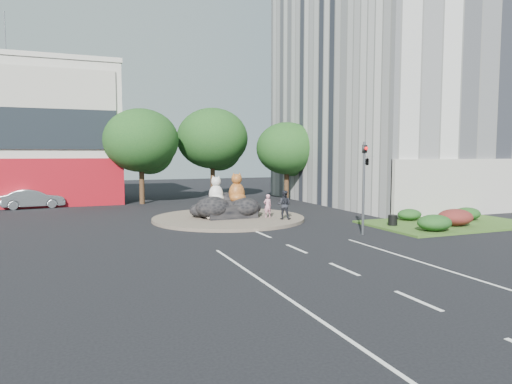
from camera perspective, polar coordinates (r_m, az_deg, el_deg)
ground at (r=21.21m, az=5.08°, el=-7.10°), size 120.00×120.00×0.00m
roundabout_island at (r=30.32m, az=-3.45°, el=-3.30°), size 10.00×10.00×0.20m
rock_plinth at (r=30.25m, az=-3.46°, el=-2.27°), size 3.20×2.60×0.90m
office_tower at (r=47.18m, az=19.26°, el=20.69°), size 20.00×20.00×35.00m
grass_verge at (r=30.62m, az=22.94°, el=-3.67°), size 10.00×6.00×0.12m
tree_left at (r=40.96m, az=-14.10°, el=5.88°), size 6.46×6.46×8.27m
tree_mid at (r=44.38m, az=-5.40°, el=6.31°), size 6.84×6.84×8.76m
tree_right at (r=42.76m, az=3.90°, el=5.13°), size 5.70×5.70×7.30m
hedge_near_green at (r=27.06m, az=21.41°, el=-3.60°), size 2.00×1.60×0.90m
hedge_red at (r=29.50m, az=23.65°, el=-2.91°), size 2.20×1.76×0.99m
hedge_mid_green at (r=32.33m, az=24.88°, el=-2.48°), size 1.80×1.44×0.81m
hedge_back_green at (r=30.87m, az=18.64°, el=-2.69°), size 1.60×1.28×0.72m
traffic_light at (r=25.11m, az=13.53°, el=2.97°), size 0.44×1.24×5.00m
street_lamp at (r=34.57m, az=18.32°, el=4.86°), size 2.34×0.22×8.06m
cat_white at (r=30.14m, az=-5.02°, el=0.31°), size 1.13×0.99×1.84m
cat_tabby at (r=30.22m, az=-2.43°, el=0.54°), size 1.29×1.14×2.05m
kitten_calico at (r=29.06m, az=-5.81°, el=-2.65°), size 0.63×0.60×0.83m
kitten_white at (r=30.24m, az=-0.44°, el=-2.42°), size 0.58×0.56×0.74m
pedestrian_pink at (r=29.91m, az=1.46°, el=-1.74°), size 0.59×0.42×1.52m
pedestrian_dark at (r=29.10m, az=3.53°, el=-1.61°), size 1.14×1.08×1.85m
parked_car at (r=40.78m, az=-26.12°, el=-0.75°), size 4.87×2.22×1.55m
litter_bin at (r=28.33m, az=16.72°, el=-3.40°), size 0.67×0.67×0.62m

